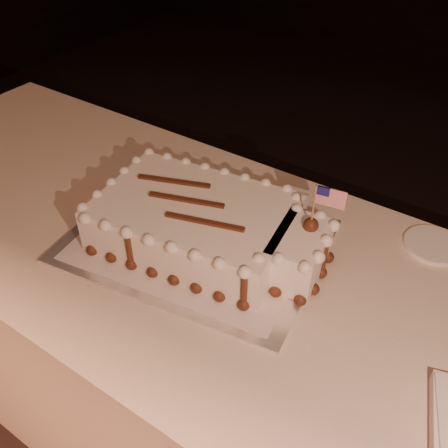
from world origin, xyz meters
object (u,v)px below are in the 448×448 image
Objects in this scene: banquet_table at (233,363)px; sheet_cake at (207,225)px; cake_board at (196,241)px; side_plate at (433,245)px.

banquet_table is 0.45m from sheet_cake.
banquet_table is 4.10× the size of cake_board.
sheet_cake is 4.14× the size of side_plate.
sheet_cake reaches higher than side_plate.
banquet_table is at bearing -138.40° from side_plate.
sheet_cake is (-0.09, 0.02, 0.44)m from banquet_table.
cake_board is 0.56m from side_plate.
banquet_table is 4.24× the size of sheet_cake.
sheet_cake is at bearing -146.16° from side_plate.
side_plate is (0.36, 0.32, 0.38)m from banquet_table.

